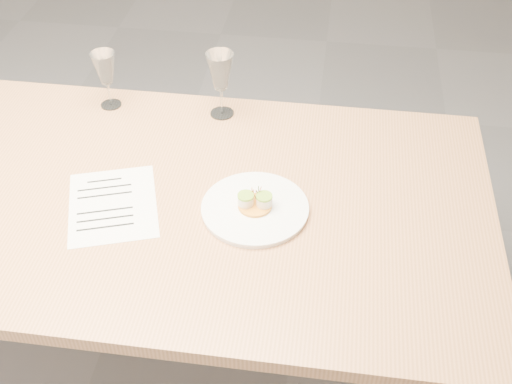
# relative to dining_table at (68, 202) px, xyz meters

# --- Properties ---
(ground) EXTENTS (7.00, 7.00, 0.00)m
(ground) POSITION_rel_dining_table_xyz_m (0.00, 0.00, -0.68)
(ground) COLOR slate
(ground) RESTS_ON ground
(dining_table) EXTENTS (2.40, 1.00, 0.75)m
(dining_table) POSITION_rel_dining_table_xyz_m (0.00, 0.00, 0.00)
(dining_table) COLOR tan
(dining_table) RESTS_ON ground
(dinner_plate) EXTENTS (0.29, 0.29, 0.08)m
(dinner_plate) POSITION_rel_dining_table_xyz_m (0.55, -0.03, 0.08)
(dinner_plate) COLOR white
(dinner_plate) RESTS_ON dining_table
(recipe_sheet) EXTENTS (0.32, 0.36, 0.00)m
(recipe_sheet) POSITION_rel_dining_table_xyz_m (0.16, -0.06, 0.07)
(recipe_sheet) COLOR white
(recipe_sheet) RESTS_ON dining_table
(wine_glass_2) EXTENTS (0.08, 0.08, 0.19)m
(wine_glass_2) POSITION_rel_dining_table_xyz_m (0.01, 0.40, 0.20)
(wine_glass_2) COLOR white
(wine_glass_2) RESTS_ON dining_table
(wine_glass_3) EXTENTS (0.09, 0.09, 0.22)m
(wine_glass_3) POSITION_rel_dining_table_xyz_m (0.38, 0.40, 0.22)
(wine_glass_3) COLOR white
(wine_glass_3) RESTS_ON dining_table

